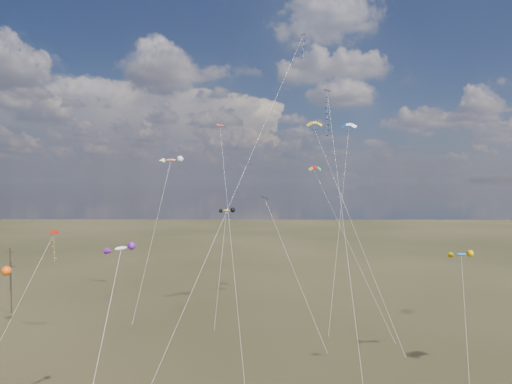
{
  "coord_description": "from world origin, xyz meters",
  "views": [
    {
      "loc": [
        0.94,
        -39.22,
        20.42
      ],
      "look_at": [
        0.0,
        18.0,
        19.0
      ],
      "focal_mm": 32.0,
      "sensor_mm": 36.0,
      "label": 1
    }
  ],
  "objects_px": {
    "utility_pole_far": "(10,269)",
    "diamond_black_high": "(329,124)",
    "utility_pole_near": "(11,287)",
    "parafoil_yellow": "(315,124)"
  },
  "relations": [
    {
      "from": "utility_pole_near",
      "to": "parafoil_yellow",
      "type": "bearing_deg",
      "value": -2.65
    },
    {
      "from": "utility_pole_near",
      "to": "parafoil_yellow",
      "type": "height_order",
      "value": "parafoil_yellow"
    },
    {
      "from": "utility_pole_far",
      "to": "utility_pole_near",
      "type": "bearing_deg",
      "value": -60.26
    },
    {
      "from": "parafoil_yellow",
      "to": "utility_pole_far",
      "type": "bearing_deg",
      "value": 163.49
    },
    {
      "from": "utility_pole_far",
      "to": "diamond_black_high",
      "type": "xyz_separation_m",
      "value": [
        55.82,
        -20.68,
        24.02
      ]
    },
    {
      "from": "utility_pole_near",
      "to": "diamond_black_high",
      "type": "bearing_deg",
      "value": -7.95
    },
    {
      "from": "utility_pole_near",
      "to": "parafoil_yellow",
      "type": "distance_m",
      "value": 52.68
    },
    {
      "from": "utility_pole_far",
      "to": "parafoil_yellow",
      "type": "height_order",
      "value": "parafoil_yellow"
    },
    {
      "from": "utility_pole_near",
      "to": "diamond_black_high",
      "type": "distance_m",
      "value": 53.93
    },
    {
      "from": "utility_pole_near",
      "to": "utility_pole_far",
      "type": "height_order",
      "value": "same"
    }
  ]
}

